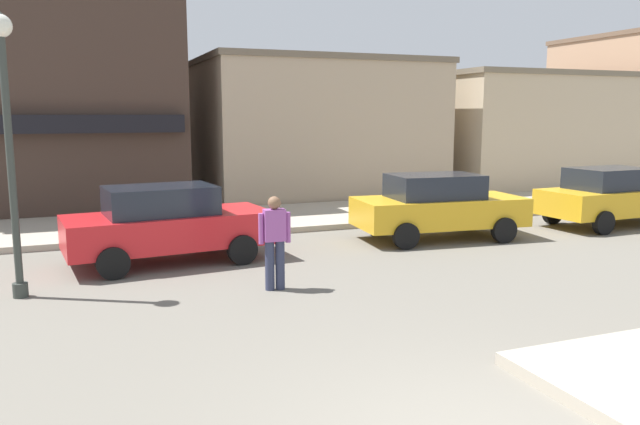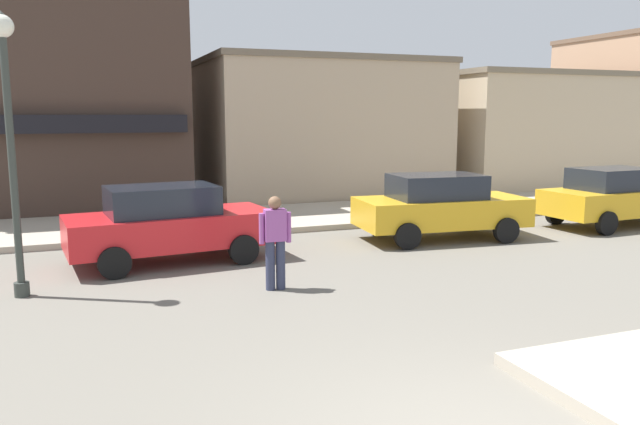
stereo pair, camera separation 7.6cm
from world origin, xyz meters
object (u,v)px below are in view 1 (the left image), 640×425
Objects in this scene: parked_car_third at (612,196)px; pedestrian_crossing_near at (275,240)px; lamp_post at (7,115)px; parked_car_second at (438,206)px; parked_car_nearest at (167,223)px.

parked_car_third is 2.53× the size of pedestrian_crossing_near.
lamp_post is 2.82× the size of pedestrian_crossing_near.
lamp_post is 1.10× the size of parked_car_second.
parked_car_nearest is at bearing 118.12° from pedestrian_crossing_near.
parked_car_third is 10.56m from pedestrian_crossing_near.
parked_car_nearest is at bearing -179.23° from parked_car_second.
parked_car_second and parked_car_third have the same top height.
lamp_post is 9.35m from parked_car_second.
parked_car_third is at bearing -1.53° from parked_car_second.
lamp_post is at bearing -148.69° from parked_car_nearest.
lamp_post is at bearing -173.90° from parked_car_third.
parked_car_third is (14.25, 1.52, -2.15)m from lamp_post.
pedestrian_crossing_near reaches higher than parked_car_second.
parked_car_second is (8.95, 1.66, -2.15)m from lamp_post.
pedestrian_crossing_near is (4.02, -1.09, -2.09)m from lamp_post.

